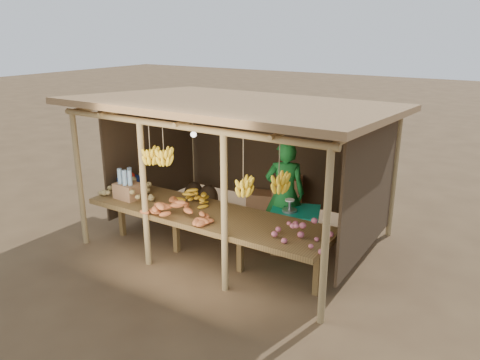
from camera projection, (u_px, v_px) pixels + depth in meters
The scene contains 13 objects.
ground at pixel (240, 238), 7.97m from camera, with size 60.00×60.00×0.00m, color brown.
stall_structure at pixel (242, 129), 7.31m from camera, with size 4.70×3.50×2.43m.
counter at pixel (206, 216), 6.98m from camera, with size 3.90×1.05×0.80m.
potato_heap at pixel (132, 185), 7.62m from camera, with size 0.97×0.58×0.37m, color #9A854F, non-canonical shape.
sweet_potato_heap at pixel (180, 204), 6.79m from camera, with size 1.00×0.60×0.36m, color #C66533, non-canonical shape.
onion_heap at pixel (302, 228), 5.98m from camera, with size 0.83×0.50×0.36m, color #C05D6D, non-canonical shape.
banana_pile at pixel (192, 193), 7.27m from camera, with size 0.52×0.31×0.34m, color gold, non-canonical shape.
tomato_basin at pixel (129, 180), 8.15m from camera, with size 0.41×0.41×0.21m.
bottle_box at pixel (128, 187), 7.50m from camera, with size 0.41×0.33×0.50m.
vendor at pixel (285, 194), 7.54m from camera, with size 0.64×0.42×1.75m, color #19722A.
tarp_crate at pixel (294, 229), 7.46m from camera, with size 0.92×0.86×0.90m.
carton_stack at pixel (278, 199), 8.78m from camera, with size 1.15×0.53×0.80m.
burlap_sacks at pixel (201, 194), 9.42m from camera, with size 0.76×0.40×0.54m.
Camera 1 is at (3.86, -6.17, 3.41)m, focal length 35.00 mm.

